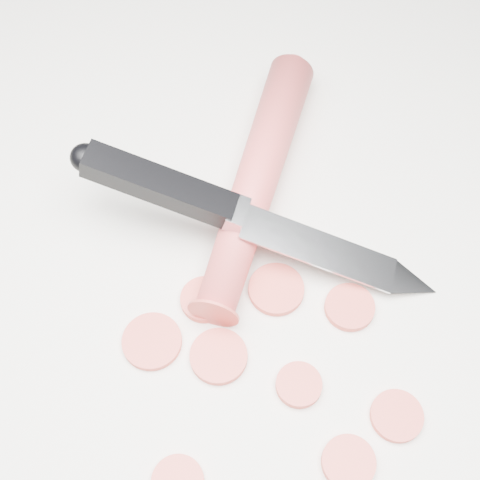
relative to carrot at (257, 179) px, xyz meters
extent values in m
plane|color=silver|center=(-0.03, -0.08, -0.02)|extent=(2.40, 2.40, 0.00)
cylinder|color=#D13C3D|center=(0.00, 0.00, 0.00)|extent=(0.12, 0.22, 0.03)
cylinder|color=#D13F35|center=(-0.09, -0.11, -0.02)|extent=(0.04, 0.04, 0.01)
cylinder|color=#D13F35|center=(0.00, -0.08, -0.02)|extent=(0.04, 0.04, 0.01)
cylinder|color=#D13F35|center=(0.05, -0.11, -0.02)|extent=(0.03, 0.03, 0.01)
cylinder|color=#D13F35|center=(0.00, -0.16, -0.01)|extent=(0.03, 0.03, 0.01)
cylinder|color=#D13F35|center=(-0.05, -0.09, -0.02)|extent=(0.03, 0.03, 0.01)
cylinder|color=#D13F35|center=(0.03, -0.21, -0.01)|extent=(0.03, 0.03, 0.01)
cylinder|color=#D13F35|center=(-0.05, -0.13, -0.02)|extent=(0.04, 0.04, 0.01)
cylinder|color=#D13F35|center=(0.06, -0.18, -0.02)|extent=(0.03, 0.03, 0.01)
camera|label=1|loc=(-0.05, -0.28, 0.41)|focal=50.00mm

